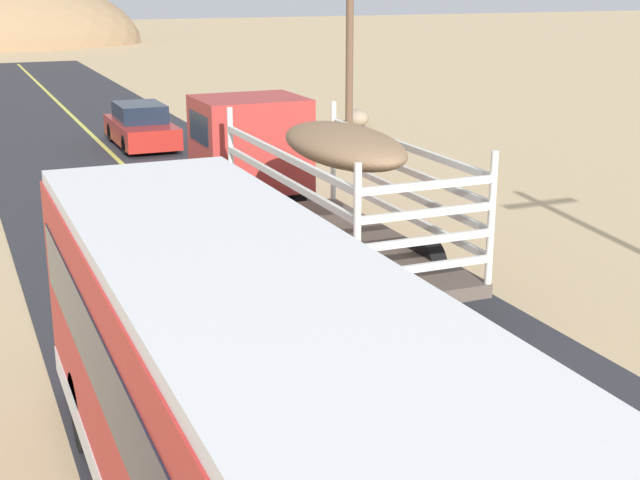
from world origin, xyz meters
The scene contains 5 objects.
livestock_truck centered at (1.72, 13.09, 1.79)m, with size 2.53×9.70×3.02m.
bus centered at (-2.68, 2.13, 1.75)m, with size 2.54×10.00×3.21m.
car_far centered at (1.23, 25.61, 0.69)m, with size 1.80×4.40×1.46m.
power_pole_mid centered at (7.06, 21.15, 4.02)m, with size 2.20×0.24×7.46m.
boulder_near_shoulder centered at (9.96, 26.65, 0.34)m, with size 0.90×1.08×0.69m, color gray.
Camera 1 is at (-5.01, -4.92, 5.67)m, focal length 50.08 mm.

